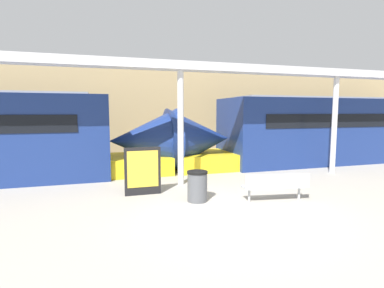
{
  "coord_description": "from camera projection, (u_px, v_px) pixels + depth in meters",
  "views": [
    {
      "loc": [
        -3.02,
        -6.36,
        2.49
      ],
      "look_at": [
        -0.04,
        3.27,
        1.4
      ],
      "focal_mm": 28.0,
      "sensor_mm": 36.0,
      "label": 1
    }
  ],
  "objects": [
    {
      "name": "ground_plane",
      "position": [
        234.0,
        216.0,
        7.19
      ],
      "size": [
        60.0,
        60.0,
        0.0
      ],
      "primitive_type": "plane",
      "color": "#A8A093"
    },
    {
      "name": "station_wall",
      "position": [
        157.0,
        112.0,
        16.26
      ],
      "size": [
        56.0,
        0.2,
        5.0
      ],
      "primitive_type": "cube",
      "color": "tan",
      "rests_on": "ground_plane"
    },
    {
      "name": "train_left",
      "position": [
        330.0,
        131.0,
        15.05
      ],
      "size": [
        16.58,
        2.93,
        3.2
      ],
      "color": "navy",
      "rests_on": "ground_plane"
    },
    {
      "name": "bench_near",
      "position": [
        276.0,
        185.0,
        8.3
      ],
      "size": [
        1.89,
        0.72,
        0.8
      ],
      "rotation": [
        0.0,
        0.0,
        -0.15
      ],
      "color": "#ADB2B7",
      "rests_on": "ground_plane"
    },
    {
      "name": "trash_bin",
      "position": [
        197.0,
        186.0,
        8.32
      ],
      "size": [
        0.58,
        0.58,
        0.85
      ],
      "color": "#4C4F54",
      "rests_on": "ground_plane"
    },
    {
      "name": "poster_board",
      "position": [
        143.0,
        171.0,
        8.93
      ],
      "size": [
        1.08,
        0.07,
        1.44
      ],
      "color": "black",
      "rests_on": "ground_plane"
    },
    {
      "name": "support_column_near",
      "position": [
        181.0,
        128.0,
        10.14
      ],
      "size": [
        0.21,
        0.21,
        3.86
      ],
      "primitive_type": "cylinder",
      "color": "silver",
      "rests_on": "ground_plane"
    },
    {
      "name": "support_column_far",
      "position": [
        334.0,
        126.0,
        12.02
      ],
      "size": [
        0.21,
        0.21,
        3.86
      ],
      "primitive_type": "cylinder",
      "color": "silver",
      "rests_on": "ground_plane"
    },
    {
      "name": "canopy_beam",
      "position": [
        180.0,
        66.0,
        9.92
      ],
      "size": [
        28.0,
        0.6,
        0.28
      ],
      "primitive_type": "cube",
      "color": "#B7B7BC",
      "rests_on": "support_column_near"
    }
  ]
}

